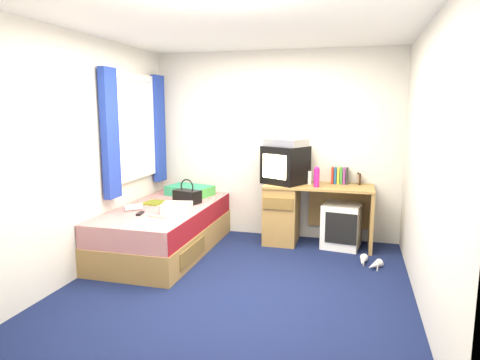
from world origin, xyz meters
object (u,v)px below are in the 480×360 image
(towel, at_px, (177,208))
(vcr, at_px, (286,143))
(picture_frame, at_px, (359,179))
(water_bottle, at_px, (133,207))
(storage_cube, at_px, (342,225))
(aerosol_can, at_px, (310,178))
(remote_control, at_px, (140,213))
(pillow, at_px, (190,191))
(pink_water_bottle, at_px, (317,178))
(handbag, at_px, (187,196))
(colour_swatch_fan, at_px, (158,216))
(desk, at_px, (296,211))
(bed, at_px, (165,229))
(magazine, at_px, (154,203))
(crt_tv, at_px, (285,165))
(white_heels, at_px, (368,263))

(towel, bearing_deg, vcr, 42.70)
(picture_frame, bearing_deg, water_bottle, -167.54)
(storage_cube, xyz_separation_m, aerosol_can, (-0.40, 0.05, 0.56))
(remote_control, bearing_deg, pillow, 70.95)
(pink_water_bottle, distance_m, aerosol_can, 0.20)
(handbag, bearing_deg, pink_water_bottle, 29.26)
(vcr, xyz_separation_m, towel, (-1.04, -0.96, -0.67))
(handbag, relative_size, colour_swatch_fan, 1.61)
(pillow, relative_size, aerosol_can, 3.48)
(pillow, xyz_separation_m, remote_control, (-0.13, -1.10, -0.05))
(pink_water_bottle, distance_m, towel, 1.67)
(pillow, bearing_deg, desk, 1.73)
(bed, relative_size, pink_water_bottle, 9.24)
(magazine, bearing_deg, storage_cube, 14.70)
(towel, distance_m, water_bottle, 0.51)
(towel, height_order, magazine, towel)
(pink_water_bottle, height_order, water_bottle, pink_water_bottle)
(storage_cube, bearing_deg, aerosol_can, -178.86)
(crt_tv, bearing_deg, bed, -122.32)
(picture_frame, bearing_deg, vcr, 177.11)
(picture_frame, distance_m, towel, 2.24)
(storage_cube, relative_size, handbag, 1.52)
(desk, relative_size, white_heels, 3.80)
(bed, height_order, water_bottle, water_bottle)
(colour_swatch_fan, height_order, white_heels, colour_swatch_fan)
(crt_tv, bearing_deg, water_bottle, -118.73)
(pillow, xyz_separation_m, desk, (1.40, 0.04, -0.20))
(vcr, xyz_separation_m, colour_swatch_fan, (-1.15, -1.21, -0.71))
(handbag, bearing_deg, crt_tv, 40.44)
(bed, height_order, remote_control, remote_control)
(bed, relative_size, white_heels, 5.85)
(water_bottle, bearing_deg, white_heels, 8.35)
(crt_tv, height_order, handbag, crt_tv)
(storage_cube, bearing_deg, picture_frame, 56.47)
(magazine, xyz_separation_m, water_bottle, (-0.05, -0.41, 0.03))
(remote_control, distance_m, white_heels, 2.51)
(aerosol_can, height_order, towel, aerosol_can)
(colour_swatch_fan, bearing_deg, storage_cube, 32.25)
(bed, distance_m, vcr, 1.79)
(vcr, relative_size, aerosol_can, 2.80)
(towel, distance_m, magazine, 0.57)
(storage_cube, relative_size, towel, 1.73)
(picture_frame, distance_m, water_bottle, 2.71)
(handbag, distance_m, towel, 0.47)
(picture_frame, bearing_deg, white_heels, -94.17)
(picture_frame, height_order, water_bottle, picture_frame)
(magazine, distance_m, water_bottle, 0.41)
(pillow, xyz_separation_m, towel, (0.22, -0.92, -0.01))
(bed, height_order, aerosol_can, aerosol_can)
(towel, bearing_deg, handbag, 98.48)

